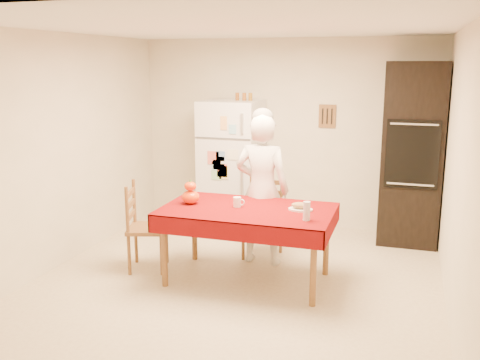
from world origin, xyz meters
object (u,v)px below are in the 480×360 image
at_px(refrigerator, 231,165).
at_px(coffee_mug, 237,202).
at_px(oven_cabinet, 412,154).
at_px(chair_far, 264,212).
at_px(seated_woman, 262,190).
at_px(bread_plate, 300,209).
at_px(pumpkin_lower, 191,197).
at_px(wine_glass, 307,211).
at_px(dining_table, 248,215).
at_px(chair_left, 141,223).

relative_size(refrigerator, coffee_mug, 17.00).
distance_m(oven_cabinet, chair_far, 1.95).
distance_m(seated_woman, coffee_mug, 0.53).
relative_size(seated_woman, bread_plate, 6.90).
bearing_deg(pumpkin_lower, chair_far, 53.62).
bearing_deg(bread_plate, oven_cabinet, 58.63).
height_order(refrigerator, chair_far, refrigerator).
distance_m(oven_cabinet, coffee_mug, 2.42).
height_order(coffee_mug, wine_glass, wine_glass).
relative_size(dining_table, chair_left, 1.79).
xyz_separation_m(oven_cabinet, bread_plate, (-1.02, -1.67, -0.33)).
height_order(dining_table, seated_woman, seated_woman).
height_order(chair_left, seated_woman, seated_woman).
bearing_deg(refrigerator, pumpkin_lower, -85.70).
relative_size(oven_cabinet, seated_woman, 1.33).
bearing_deg(wine_glass, coffee_mug, 161.43).
distance_m(dining_table, coffee_mug, 0.17).
distance_m(coffee_mug, wine_glass, 0.79).
relative_size(chair_left, bread_plate, 3.96).
distance_m(oven_cabinet, wine_glass, 2.20).
bearing_deg(bread_plate, coffee_mug, -174.39).
bearing_deg(coffee_mug, seated_woman, 77.43).
bearing_deg(bread_plate, chair_far, 128.76).
height_order(refrigerator, pumpkin_lower, refrigerator).
bearing_deg(coffee_mug, chair_left, -176.65).
relative_size(chair_far, coffee_mug, 9.50).
bearing_deg(pumpkin_lower, wine_glass, -10.34).
distance_m(refrigerator, chair_far, 1.22).
distance_m(coffee_mug, bread_plate, 0.64).
height_order(refrigerator, chair_left, refrigerator).
xyz_separation_m(pumpkin_lower, bread_plate, (1.13, 0.09, -0.06)).
xyz_separation_m(dining_table, coffee_mug, (-0.12, 0.02, 0.12)).
bearing_deg(chair_left, dining_table, -105.12).
height_order(chair_far, seated_woman, seated_woman).
bearing_deg(chair_far, oven_cabinet, 30.70).
xyz_separation_m(refrigerator, wine_glass, (1.38, -1.94, -0.00)).
bearing_deg(chair_far, chair_left, -145.42).
bearing_deg(seated_woman, dining_table, 92.17).
relative_size(chair_left, pumpkin_lower, 5.16).
relative_size(chair_far, wine_glass, 5.40).
height_order(oven_cabinet, seated_woman, oven_cabinet).
distance_m(chair_left, seated_woman, 1.35).
height_order(chair_left, coffee_mug, chair_left).
relative_size(coffee_mug, wine_glass, 0.57).
bearing_deg(wine_glass, seated_woman, 129.46).
distance_m(oven_cabinet, dining_table, 2.37).
distance_m(dining_table, seated_woman, 0.56).
relative_size(dining_table, wine_glass, 9.66).
bearing_deg(wine_glass, dining_table, 160.22).
relative_size(wine_glass, bread_plate, 0.73).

